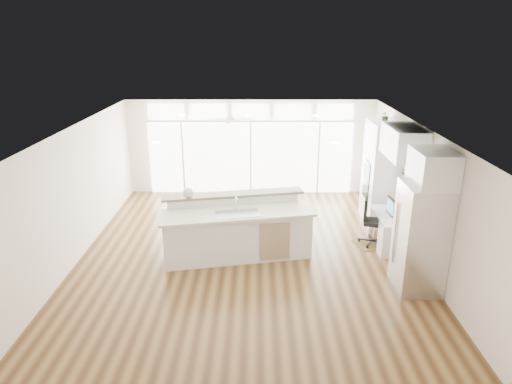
{
  "coord_description": "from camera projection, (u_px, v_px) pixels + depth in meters",
  "views": [
    {
      "loc": [
        0.21,
        -8.76,
        4.45
      ],
      "look_at": [
        0.17,
        0.6,
        1.18
      ],
      "focal_mm": 32.0,
      "sensor_mm": 36.0,
      "label": 1
    }
  ],
  "objects": [
    {
      "name": "wall_left",
      "position": [
        77.0,
        193.0,
        9.3
      ],
      "size": [
        0.04,
        8.0,
        2.7
      ],
      "primitive_type": "cube",
      "color": "white",
      "rests_on": "floor"
    },
    {
      "name": "wall_right",
      "position": [
        419.0,
        194.0,
        9.28
      ],
      "size": [
        0.04,
        8.0,
        2.7
      ],
      "primitive_type": "cube",
      "color": "white",
      "rests_on": "floor"
    },
    {
      "name": "keyboard",
      "position": [
        383.0,
        215.0,
        9.75
      ],
      "size": [
        0.16,
        0.33,
        0.02
      ],
      "primitive_type": "cube",
      "rotation": [
        0.0,
        0.0,
        0.13
      ],
      "color": "white",
      "rests_on": "desk_nook"
    },
    {
      "name": "office_chair",
      "position": [
        375.0,
        222.0,
        10.01
      ],
      "size": [
        0.68,
        0.65,
        1.06
      ],
      "primitive_type": "cube",
      "rotation": [
        0.0,
        0.0,
        -0.3
      ],
      "color": "black",
      "rests_on": "floor"
    },
    {
      "name": "monitor",
      "position": [
        391.0,
        207.0,
        9.69
      ],
      "size": [
        0.11,
        0.48,
        0.39
      ],
      "primitive_type": "cube",
      "rotation": [
        0.0,
        0.0,
        0.06
      ],
      "color": "black",
      "rests_on": "desk_nook"
    },
    {
      "name": "fishbowl",
      "position": [
        188.0,
        193.0,
        9.35
      ],
      "size": [
        0.27,
        0.27,
        0.21
      ],
      "primitive_type": "sphere",
      "rotation": [
        0.0,
        0.0,
        0.3
      ],
      "color": "silver",
      "rests_on": "kitchen_island"
    },
    {
      "name": "kitchen_island",
      "position": [
        237.0,
        229.0,
        9.38
      ],
      "size": [
        3.29,
        1.75,
        1.24
      ],
      "primitive_type": "cube",
      "rotation": [
        0.0,
        0.0,
        0.19
      ],
      "color": "white",
      "rests_on": "floor"
    },
    {
      "name": "transom_row",
      "position": [
        251.0,
        112.0,
        12.67
      ],
      "size": [
        5.9,
        0.06,
        0.4
      ],
      "primitive_type": "cube",
      "color": "white",
      "rests_on": "wall_back"
    },
    {
      "name": "oven_cabinet",
      "position": [
        380.0,
        173.0,
        11.01
      ],
      "size": [
        0.64,
        1.2,
        2.5
      ],
      "primitive_type": "cube",
      "color": "white",
      "rests_on": "floor"
    },
    {
      "name": "potted_plant",
      "position": [
        386.0,
        117.0,
        10.56
      ],
      "size": [
        0.28,
        0.3,
        0.21
      ],
      "primitive_type": "imported",
      "rotation": [
        0.0,
        0.0,
        -0.14
      ],
      "color": "#275B27",
      "rests_on": "oven_cabinet"
    },
    {
      "name": "recessed_lights",
      "position": [
        248.0,
        127.0,
        9.04
      ],
      "size": [
        3.4,
        3.0,
        0.02
      ],
      "primitive_type": "cube",
      "color": "white",
      "rests_on": "ceiling"
    },
    {
      "name": "wall_front",
      "position": [
        241.0,
        304.0,
        5.52
      ],
      "size": [
        7.0,
        0.04,
        2.7
      ],
      "primitive_type": "cube",
      "color": "white",
      "rests_on": "floor"
    },
    {
      "name": "glass_wall",
      "position": [
        251.0,
        158.0,
        13.11
      ],
      "size": [
        5.8,
        0.06,
        2.08
      ],
      "primitive_type": "cube",
      "color": "white",
      "rests_on": "wall_back"
    },
    {
      "name": "desk_window",
      "position": [
        414.0,
        180.0,
        9.49
      ],
      "size": [
        0.04,
        0.85,
        0.85
      ],
      "primitive_type": "cube",
      "color": "silver",
      "rests_on": "wall_right"
    },
    {
      "name": "fridge_cabinet",
      "position": [
        433.0,
        168.0,
        7.69
      ],
      "size": [
        0.64,
        0.9,
        0.6
      ],
      "primitive_type": "cube",
      "color": "white",
      "rests_on": "wall_right"
    },
    {
      "name": "upper_cabinets",
      "position": [
        404.0,
        142.0,
        9.23
      ],
      "size": [
        0.64,
        1.3,
        0.64
      ],
      "primitive_type": "cube",
      "color": "white",
      "rests_on": "wall_right"
    },
    {
      "name": "wall_back",
      "position": [
        251.0,
        147.0,
        13.07
      ],
      "size": [
        7.0,
        0.04,
        2.7
      ],
      "primitive_type": "cube",
      "color": "white",
      "rests_on": "floor"
    },
    {
      "name": "ceiling_fan",
      "position": [
        230.0,
        115.0,
        11.56
      ],
      "size": [
        1.16,
        1.16,
        0.32
      ],
      "primitive_type": "cube",
      "color": "silver",
      "rests_on": "ceiling"
    },
    {
      "name": "floor",
      "position": [
        248.0,
        254.0,
        9.74
      ],
      "size": [
        7.0,
        8.0,
        0.02
      ],
      "primitive_type": "cube",
      "color": "#452D15",
      "rests_on": "ground"
    },
    {
      "name": "rug",
      "position": [
        374.0,
        244.0,
        10.15
      ],
      "size": [
        0.97,
        0.81,
        0.01
      ],
      "primitive_type": "cube",
      "rotation": [
        0.0,
        0.0,
        0.29
      ],
      "color": "#3A2712",
      "rests_on": "floor"
    },
    {
      "name": "refrigerator",
      "position": [
        421.0,
        238.0,
        8.12
      ],
      "size": [
        0.76,
        0.9,
        2.0
      ],
      "primitive_type": "cube",
      "color": "silver",
      "rests_on": "floor"
    },
    {
      "name": "framed_photos",
      "position": [
        404.0,
        178.0,
        10.13
      ],
      "size": [
        0.06,
        0.22,
        0.8
      ],
      "primitive_type": "cube",
      "color": "black",
      "rests_on": "wall_right"
    },
    {
      "name": "ceiling",
      "position": [
        247.0,
        128.0,
        8.84
      ],
      "size": [
        7.0,
        8.0,
        0.02
      ],
      "primitive_type": "cube",
      "color": "white",
      "rests_on": "wall_back"
    },
    {
      "name": "desk_nook",
      "position": [
        392.0,
        231.0,
        9.88
      ],
      "size": [
        0.72,
        1.3,
        0.76
      ],
      "primitive_type": "cube",
      "color": "white",
      "rests_on": "floor"
    }
  ]
}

